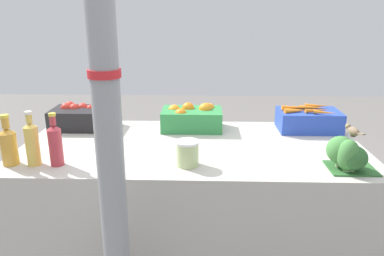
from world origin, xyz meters
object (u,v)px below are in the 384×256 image
Objects in this scene: juice_bottle_golden at (32,143)px; sparrow_bird at (353,131)px; broccoli_pile at (347,155)px; support_pole at (104,75)px; juice_bottle_ruby at (55,144)px; carrot_crate at (308,119)px; pickle_jar at (188,153)px; orange_crate at (192,118)px; juice_bottle_amber at (9,145)px; apple_crate at (82,116)px.

sparrow_bird is at bearing 0.24° from juice_bottle_golden.
juice_bottle_golden is at bearing 179.18° from broccoli_pile.
juice_bottle_ruby is (-0.37, 0.38, -0.40)m from support_pole.
sparrow_bird is at bearing -86.42° from carrot_crate.
juice_bottle_golden is 2.16× the size of pickle_jar.
orange_crate reaches higher than carrot_crate.
carrot_crate is at bearing 20.65° from juice_bottle_amber.
juice_bottle_golden reaches higher than orange_crate.
carrot_crate is 1.63× the size of broccoli_pile.
juice_bottle_golden is 0.76m from pickle_jar.
apple_crate is 1.43× the size of juice_bottle_ruby.
support_pole is at bearing 93.78° from sparrow_bird.
sparrow_bird reaches higher than orange_crate.
broccoli_pile is at bearing -2.90° from pickle_jar.
juice_bottle_amber is (-0.60, 0.38, -0.41)m from support_pole.
juice_bottle_ruby is 1.42m from sparrow_bird.
apple_crate is at bearing 179.68° from orange_crate.
carrot_crate is 0.62m from sparrow_bird.
juice_bottle_golden reaches higher than sparrow_bird.
apple_crate is 1.00× the size of carrot_crate.
carrot_crate is at bearing 44.06° from support_pole.
apple_crate is 2.99× the size of pickle_jar.
pickle_jar is at bearing -40.27° from apple_crate.
broccoli_pile is 1.40m from juice_bottle_ruby.
pickle_jar is (0.28, 0.39, -0.45)m from support_pole.
apple_crate is 0.93m from pickle_jar.
support_pole is 10.54× the size of juice_bottle_amber.
apple_crate is 0.62m from juice_bottle_golden.
juice_bottle_amber is (-0.17, -0.62, 0.03)m from apple_crate.
apple_crate is at bearing 179.70° from carrot_crate.
sparrow_bird is (1.05, 0.38, -0.32)m from support_pole.
support_pole is at bearing -32.11° from juice_bottle_amber.
juice_bottle_amber is 0.23m from juice_bottle_ruby.
juice_bottle_ruby reaches higher than pickle_jar.
orange_crate is 1.07m from juice_bottle_amber.
broccoli_pile is at bearing -0.76° from juice_bottle_amber.
juice_bottle_amber reaches higher than carrot_crate.
juice_bottle_amber is at bearing -145.08° from orange_crate.
sparrow_bird is (0.04, -0.60, 0.12)m from carrot_crate.
orange_crate is 1.39× the size of juice_bottle_golden.
juice_bottle_golden is at bearing -94.51° from apple_crate.
pickle_jar is (0.71, -0.60, -0.01)m from apple_crate.
juice_bottle_golden is at bearing -178.75° from pickle_jar.
support_pole is 11.59× the size of broccoli_pile.
carrot_crate is (0.74, -0.00, -0.00)m from orange_crate.
orange_crate is 2.84× the size of sparrow_bird.
pickle_jar is (-0.00, -0.60, -0.01)m from orange_crate.
broccoli_pile is 0.76m from pickle_jar.
support_pole is at bearing -38.02° from juice_bottle_golden.
orange_crate is 0.98m from broccoli_pile.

